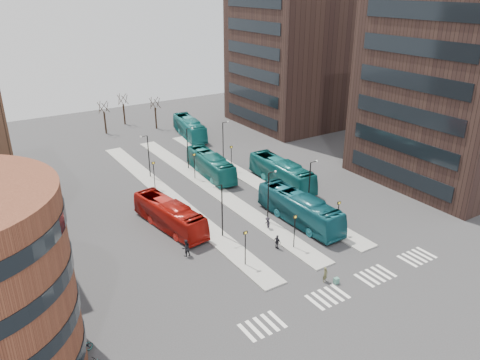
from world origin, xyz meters
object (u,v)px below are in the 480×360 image
traveller (325,275)px  commuter_c (268,223)px  red_bus (170,215)px  teal_bus_a (300,209)px  commuter_a (186,248)px  bicycle_far (82,350)px  teal_bus_b (211,165)px  commuter_b (277,242)px  teal_bus_c (281,172)px  suitcase (336,281)px  teal_bus_d (190,128)px

traveller → commuter_c: 11.00m
red_bus → teal_bus_a: 14.68m
commuter_a → bicycle_far: commuter_a is taller
red_bus → teal_bus_b: bearing=35.4°
commuter_b → bicycle_far: commuter_b is taller
teal_bus_c → bicycle_far: bearing=-149.4°
suitcase → teal_bus_b: 29.17m
teal_bus_a → traveller: size_ratio=8.09×
traveller → commuter_a: 13.96m
teal_bus_b → teal_bus_d: teal_bus_d is taller
suitcase → teal_bus_a: size_ratio=0.05×
teal_bus_a → commuter_c: size_ratio=8.24×
commuter_b → bicycle_far: (-21.13, -4.30, -0.28)m
red_bus → traveller: red_bus is taller
teal_bus_a → commuter_c: bearing=171.0°
teal_bus_a → commuter_a: size_ratio=6.85×
commuter_a → commuter_b: bearing=152.6°
commuter_b → teal_bus_d: bearing=-27.9°
teal_bus_d → commuter_c: bearing=-93.4°
teal_bus_d → commuter_b: size_ratio=7.75×
teal_bus_c → bicycle_far: teal_bus_c is taller
suitcase → teal_bus_d: size_ratio=0.05×
bicycle_far → traveller: bearing=-119.1°
red_bus → commuter_c: size_ratio=7.58×
commuter_c → bicycle_far: (-22.68, -8.17, -0.26)m
red_bus → commuter_a: 6.42m
teal_bus_d → suitcase: bearing=-91.0°
commuter_c → bicycle_far: 24.11m
teal_bus_d → traveller: teal_bus_d is taller
red_bus → teal_bus_b: size_ratio=0.98×
teal_bus_b → bicycle_far: 35.82m
bicycle_far → red_bus: bearing=-65.4°
teal_bus_d → traveller: bearing=-92.0°
commuter_b → bicycle_far: 21.57m
red_bus → suitcase: bearing=-73.8°
teal_bus_b → commuter_a: 21.44m
red_bus → traveller: bearing=-74.7°
teal_bus_b → teal_bus_c: size_ratio=0.95×
teal_bus_b → commuter_a: size_ratio=6.45×
teal_bus_a → commuter_b: bearing=-150.6°
commuter_a → teal_bus_b: bearing=-129.3°
commuter_b → commuter_c: commuter_b is taller
teal_bus_a → commuter_b: teal_bus_a is taller
red_bus → teal_bus_c: (18.01, 3.13, 0.11)m
teal_bus_d → traveller: (-9.65, -46.16, -0.90)m
suitcase → bicycle_far: (-22.02, 3.50, 0.21)m
traveller → commuter_a: (-8.74, 10.88, 0.14)m
suitcase → teal_bus_c: size_ratio=0.05×
teal_bus_b → teal_bus_a: bearing=-80.2°
teal_bus_b → teal_bus_c: 10.29m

